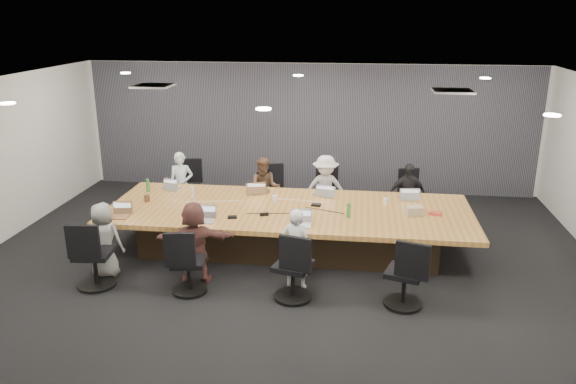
# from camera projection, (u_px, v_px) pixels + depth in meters

# --- Properties ---
(floor) EXTENTS (10.00, 8.00, 0.00)m
(floor) POSITION_uv_depth(u_px,v_px,m) (285.00, 261.00, 9.06)
(floor) COLOR black
(floor) RESTS_ON ground
(ceiling) EXTENTS (10.00, 8.00, 0.00)m
(ceiling) POSITION_uv_depth(u_px,v_px,m) (284.00, 87.00, 8.21)
(ceiling) COLOR white
(ceiling) RESTS_ON wall_back
(wall_back) EXTENTS (10.00, 0.00, 2.80)m
(wall_back) POSITION_uv_depth(u_px,v_px,m) (309.00, 128.00, 12.41)
(wall_back) COLOR silver
(wall_back) RESTS_ON ground
(wall_front) EXTENTS (10.00, 0.00, 2.80)m
(wall_front) POSITION_uv_depth(u_px,v_px,m) (222.00, 308.00, 4.86)
(wall_front) COLOR silver
(wall_front) RESTS_ON ground
(curtain) EXTENTS (9.80, 0.04, 2.80)m
(curtain) POSITION_uv_depth(u_px,v_px,m) (309.00, 128.00, 12.33)
(curtain) COLOR #504F5D
(curtain) RESTS_ON ground
(conference_table) EXTENTS (6.00, 2.20, 0.74)m
(conference_table) POSITION_uv_depth(u_px,v_px,m) (289.00, 227.00, 9.41)
(conference_table) COLOR #312316
(conference_table) RESTS_ON ground
(chair_0) EXTENTS (0.63, 0.63, 0.83)m
(chair_0) POSITION_uv_depth(u_px,v_px,m) (187.00, 190.00, 11.29)
(chair_0) COLOR black
(chair_0) RESTS_ON ground
(chair_1) EXTENTS (0.65, 0.65, 0.75)m
(chair_1) POSITION_uv_depth(u_px,v_px,m) (268.00, 196.00, 11.10)
(chair_1) COLOR black
(chair_1) RESTS_ON ground
(chair_2) EXTENTS (0.56, 0.56, 0.81)m
(chair_2) POSITION_uv_depth(u_px,v_px,m) (326.00, 196.00, 10.95)
(chair_2) COLOR black
(chair_2) RESTS_ON ground
(chair_3) EXTENTS (0.62, 0.62, 0.75)m
(chair_3) POSITION_uv_depth(u_px,v_px,m) (405.00, 201.00, 10.78)
(chair_3) COLOR black
(chair_3) RESTS_ON ground
(chair_4) EXTENTS (0.64, 0.64, 0.87)m
(chair_4) POSITION_uv_depth(u_px,v_px,m) (94.00, 259.00, 8.12)
(chair_4) COLOR black
(chair_4) RESTS_ON ground
(chair_5) EXTENTS (0.61, 0.61, 0.79)m
(chair_5) POSITION_uv_depth(u_px,v_px,m) (188.00, 267.00, 7.96)
(chair_5) COLOR black
(chair_5) RESTS_ON ground
(chair_6) EXTENTS (0.69, 0.69, 0.84)m
(chair_6) POSITION_uv_depth(u_px,v_px,m) (293.00, 271.00, 7.77)
(chair_6) COLOR black
(chair_6) RESTS_ON ground
(chair_7) EXTENTS (0.70, 0.70, 0.83)m
(chair_7) POSITION_uv_depth(u_px,v_px,m) (404.00, 278.00, 7.58)
(chair_7) COLOR black
(chair_7) RESTS_ON ground
(person_0) EXTENTS (0.51, 0.38, 1.28)m
(person_0) POSITION_uv_depth(u_px,v_px,m) (181.00, 185.00, 10.90)
(person_0) COLOR silver
(person_0) RESTS_ON ground
(laptop_0) EXTENTS (0.33, 0.26, 0.02)m
(laptop_0) POSITION_uv_depth(u_px,v_px,m) (172.00, 188.00, 10.34)
(laptop_0) COLOR #B2B2B7
(laptop_0) RESTS_ON conference_table
(person_1) EXTENTS (0.63, 0.51, 1.23)m
(person_1) POSITION_uv_depth(u_px,v_px,m) (265.00, 189.00, 10.70)
(person_1) COLOR brown
(person_1) RESTS_ON ground
(laptop_1) EXTENTS (0.40, 0.31, 0.02)m
(laptop_1) POSITION_uv_depth(u_px,v_px,m) (260.00, 191.00, 10.14)
(laptop_1) COLOR #8C6647
(laptop_1) RESTS_ON conference_table
(person_2) EXTENTS (0.89, 0.56, 1.31)m
(person_2) POSITION_uv_depth(u_px,v_px,m) (325.00, 190.00, 10.54)
(person_2) COLOR silver
(person_2) RESTS_ON ground
(laptop_2) EXTENTS (0.40, 0.32, 0.02)m
(laptop_2) POSITION_uv_depth(u_px,v_px,m) (323.00, 194.00, 10.00)
(laptop_2) COLOR #B2B2B7
(laptop_2) RESTS_ON conference_table
(person_3) EXTENTS (0.76, 0.44, 1.22)m
(person_3) POSITION_uv_depth(u_px,v_px,m) (407.00, 195.00, 10.37)
(person_3) COLOR black
(person_3) RESTS_ON ground
(laptop_3) EXTENTS (0.36, 0.26, 0.02)m
(laptop_3) POSITION_uv_depth(u_px,v_px,m) (410.00, 197.00, 9.81)
(laptop_3) COLOR #B2B2B7
(laptop_3) RESTS_ON conference_table
(person_4) EXTENTS (0.57, 0.37, 1.16)m
(person_4) POSITION_uv_depth(u_px,v_px,m) (104.00, 240.00, 8.41)
(person_4) COLOR gray
(person_4) RESTS_ON ground
(laptop_4) EXTENTS (0.33, 0.25, 0.02)m
(laptop_4) POSITION_uv_depth(u_px,v_px,m) (118.00, 217.00, 8.88)
(laptop_4) COLOR #8C6647
(laptop_4) RESTS_ON conference_table
(person_5) EXTENTS (1.21, 0.60, 1.25)m
(person_5) POSITION_uv_depth(u_px,v_px,m) (195.00, 242.00, 8.22)
(person_5) COLOR brown
(person_5) RESTS_ON ground
(laptop_5) EXTENTS (0.31, 0.22, 0.02)m
(laptop_5) POSITION_uv_depth(u_px,v_px,m) (204.00, 221.00, 8.70)
(laptop_5) COLOR #B2B2B7
(laptop_5) RESTS_ON conference_table
(person_6) EXTENTS (0.48, 0.35, 1.21)m
(person_6) POSITION_uv_depth(u_px,v_px,m) (296.00, 249.00, 8.04)
(person_6) COLOR silver
(person_6) RESTS_ON ground
(laptop_6) EXTENTS (0.33, 0.23, 0.02)m
(laptop_6) POSITION_uv_depth(u_px,v_px,m) (300.00, 226.00, 8.52)
(laptop_6) COLOR #B2B2B7
(laptop_6) RESTS_ON conference_table
(bottle_green_left) EXTENTS (0.08, 0.08, 0.23)m
(bottle_green_left) POSITION_uv_depth(u_px,v_px,m) (148.00, 185.00, 10.13)
(bottle_green_left) COLOR #337D33
(bottle_green_left) RESTS_ON conference_table
(bottle_green_right) EXTENTS (0.08, 0.08, 0.23)m
(bottle_green_right) POSITION_uv_depth(u_px,v_px,m) (349.00, 211.00, 8.85)
(bottle_green_right) COLOR #337D33
(bottle_green_right) RESTS_ON conference_table
(bottle_clear) EXTENTS (0.07, 0.07, 0.20)m
(bottle_clear) POSITION_uv_depth(u_px,v_px,m) (193.00, 192.00, 9.81)
(bottle_clear) COLOR silver
(bottle_clear) RESTS_ON conference_table
(cup_white_far) EXTENTS (0.09, 0.09, 0.11)m
(cup_white_far) POSITION_uv_depth(u_px,v_px,m) (275.00, 199.00, 9.60)
(cup_white_far) COLOR white
(cup_white_far) RESTS_ON conference_table
(cup_white_near) EXTENTS (0.08, 0.08, 0.10)m
(cup_white_near) POSITION_uv_depth(u_px,v_px,m) (386.00, 201.00, 9.50)
(cup_white_near) COLOR white
(cup_white_near) RESTS_ON conference_table
(mug_brown) EXTENTS (0.11, 0.11, 0.11)m
(mug_brown) POSITION_uv_depth(u_px,v_px,m) (147.00, 198.00, 9.62)
(mug_brown) COLOR brown
(mug_brown) RESTS_ON conference_table
(mic_left) EXTENTS (0.17, 0.13, 0.03)m
(mic_left) POSITION_uv_depth(u_px,v_px,m) (232.00, 217.00, 8.85)
(mic_left) COLOR black
(mic_left) RESTS_ON conference_table
(mic_right) EXTENTS (0.17, 0.12, 0.03)m
(mic_right) POSITION_uv_depth(u_px,v_px,m) (316.00, 205.00, 9.41)
(mic_right) COLOR black
(mic_right) RESTS_ON conference_table
(stapler) EXTENTS (0.14, 0.09, 0.05)m
(stapler) POSITION_uv_depth(u_px,v_px,m) (264.00, 214.00, 8.94)
(stapler) COLOR black
(stapler) RESTS_ON conference_table
(canvas_bag) EXTENTS (0.30, 0.23, 0.14)m
(canvas_bag) POSITION_uv_depth(u_px,v_px,m) (414.00, 211.00, 8.96)
(canvas_bag) COLOR tan
(canvas_bag) RESTS_ON conference_table
(snack_packet) EXTENTS (0.22, 0.18, 0.04)m
(snack_packet) POSITION_uv_depth(u_px,v_px,m) (436.00, 213.00, 8.99)
(snack_packet) COLOR #D14332
(snack_packet) RESTS_ON conference_table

